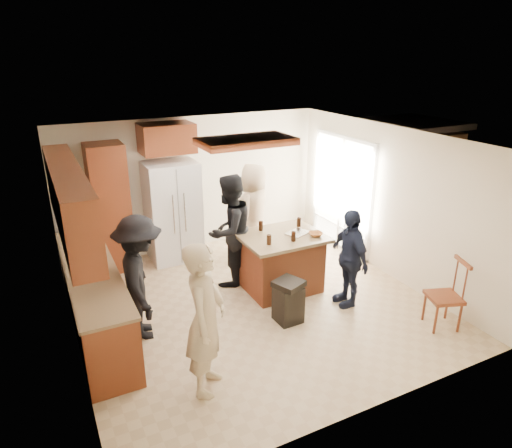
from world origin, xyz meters
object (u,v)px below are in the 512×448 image
person_behind_left (230,231)px  refrigerator (173,212)px  person_behind_right (254,212)px  person_counter (141,278)px  spindle_chair (445,297)px  trash_bin (288,301)px  person_side_right (349,258)px  kitchen_island (281,262)px  person_front_left (206,319)px

person_behind_left → refrigerator: person_behind_left is taller
person_behind_right → person_counter: (-2.41, -1.56, -0.03)m
spindle_chair → person_behind_right: bearing=112.4°
trash_bin → spindle_chair: (1.85, -1.07, 0.13)m
person_counter → trash_bin: size_ratio=2.69×
refrigerator → person_side_right: bearing=-56.1°
person_side_right → trash_bin: person_side_right is taller
trash_bin → spindle_chair: bearing=-30.0°
person_side_right → spindle_chair: size_ratio=1.51×
kitchen_island → spindle_chair: 2.43m
person_front_left → kitchen_island: bearing=-14.1°
person_front_left → person_behind_left: (1.24, 2.18, 0.02)m
person_side_right → person_counter: 2.98m
refrigerator → person_front_left: bearing=-101.4°
person_behind_right → kitchen_island: (-0.16, -1.29, -0.40)m
person_front_left → spindle_chair: person_front_left is taller
person_front_left → kitchen_island: person_front_left is taller
person_side_right → kitchen_island: bearing=-134.4°
person_counter → spindle_chair: size_ratio=1.70×
person_front_left → person_side_right: 2.66m
refrigerator → spindle_chair: bearing=-55.4°
person_counter → refrigerator: size_ratio=0.94×
person_behind_left → kitchen_island: size_ratio=1.43×
person_behind_right → person_side_right: (0.51, -2.11, -0.13)m
kitchen_island → person_counter: bearing=-173.3°
person_behind_left → person_counter: 1.82m
person_counter → refrigerator: refrigerator is taller
person_front_left → refrigerator: bearing=23.6°
person_behind_left → kitchen_island: 0.96m
person_behind_right → spindle_chair: bearing=73.0°
person_front_left → person_side_right: (2.54, 0.80, -0.14)m
person_front_left → trash_bin: 1.78m
kitchen_island → trash_bin: 0.94m
person_front_left → kitchen_island: 2.51m
person_behind_right → refrigerator: refrigerator is taller
kitchen_island → trash_bin: bearing=-113.6°
person_behind_right → person_side_right: 2.18m
person_front_left → person_side_right: size_ratio=1.19×
person_behind_left → person_counter: person_behind_left is taller
kitchen_island → spindle_chair: size_ratio=1.29×
person_behind_left → refrigerator: (-0.53, 1.33, -0.02)m
person_behind_left → person_counter: bearing=-0.5°
person_behind_left → person_front_left: bearing=32.9°
person_counter → trash_bin: bearing=-98.6°
person_counter → trash_bin: person_counter is taller
person_behind_left → trash_bin: 1.56m
person_front_left → person_behind_right: size_ratio=1.02×
refrigerator → person_behind_right: bearing=-24.7°
trash_bin → spindle_chair: size_ratio=0.63×
kitchen_island → person_side_right: bearing=-50.9°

